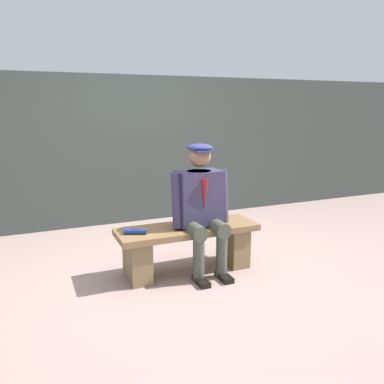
# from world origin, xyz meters

# --- Properties ---
(ground_plane) EXTENTS (30.00, 30.00, 0.00)m
(ground_plane) POSITION_xyz_m (0.00, 0.00, 0.00)
(ground_plane) COLOR gray
(bench) EXTENTS (1.42, 0.47, 0.47)m
(bench) POSITION_xyz_m (0.00, 0.00, 0.30)
(bench) COLOR brown
(bench) RESTS_ON ground
(seated_man) EXTENTS (0.60, 0.60, 1.30)m
(seated_man) POSITION_xyz_m (-0.12, 0.06, 0.72)
(seated_man) COLOR #353151
(seated_man) RESTS_ON ground
(rolled_magazine) EXTENTS (0.22, 0.13, 0.05)m
(rolled_magazine) POSITION_xyz_m (0.55, 0.03, 0.50)
(rolled_magazine) COLOR navy
(rolled_magazine) RESTS_ON bench
(stadium_wall) EXTENTS (12.00, 0.24, 2.08)m
(stadium_wall) POSITION_xyz_m (0.00, -2.07, 1.04)
(stadium_wall) COLOR #3C4541
(stadium_wall) RESTS_ON ground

